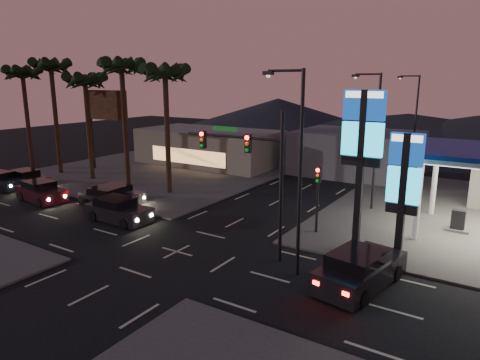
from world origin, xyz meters
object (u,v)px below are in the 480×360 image
Objects in this scene: car_lane_a_front at (118,210)px; car_lane_b_front at (118,195)px; suv_station at (360,270)px; pylon_sign_short at (404,180)px; pylon_sign_tall at (362,139)px; car_lane_b_mid at (108,198)px; traffic_signal_mast at (252,162)px; car_lane_b_rear at (27,179)px; car_lane_a_mid at (41,192)px; car_lane_a_rear at (0,181)px.

car_lane_a_front reaches higher than car_lane_b_front.
pylon_sign_short is at bearing 71.51° from suv_station.
car_lane_b_mid is at bearing -175.49° from pylon_sign_tall.
pylon_sign_short is 1.41× the size of car_lane_a_front.
traffic_signal_mast is 14.99m from car_lane_b_mid.
suv_station is (20.44, -3.64, 0.16)m from car_lane_b_front.
traffic_signal_mast is at bearing -5.57° from car_lane_b_rear.
car_lane_a_mid reaches higher than car_lane_a_rear.
car_lane_b_front is (-21.46, 0.60, -3.99)m from pylon_sign_short.
car_lane_a_front is at bearing -30.30° from car_lane_b_mid.
car_lane_b_mid is 0.82× the size of suv_station.
car_lane_b_front is at bearing 27.06° from car_lane_a_mid.
car_lane_a_mid is 1.09× the size of car_lane_b_rear.
traffic_signal_mast is at bearing -160.87° from pylon_sign_short.
car_lane_a_mid is 1.13× the size of car_lane_b_front.
pylon_sign_tall reaches higher than car_lane_a_front.
pylon_sign_short is 33.04m from car_lane_b_rear.
car_lane_a_rear is 12.69m from car_lane_b_front.
pylon_sign_short is at bearing 7.82° from car_lane_a_front.
car_lane_a_rear is (-6.78, 0.44, -0.04)m from car_lane_a_mid.
car_lane_a_front reaches higher than car_lane_b_mid.
suv_station is (-1.02, -3.04, -3.83)m from pylon_sign_short.
suv_station is at bearing -108.49° from pylon_sign_short.
car_lane_a_mid reaches higher than car_lane_b_rear.
pylon_sign_short is 4.99m from suv_station.
suv_station is at bearing -4.83° from traffic_signal_mast.
car_lane_a_rear is at bearing -168.84° from car_lane_b_front.
car_lane_a_mid is at bearing -21.82° from car_lane_b_rear.
car_lane_a_front is (-15.49, -3.47, -5.65)m from pylon_sign_tall.
car_lane_b_rear is (-32.81, -0.02, -3.96)m from pylon_sign_short.
pylon_sign_short is 1.51× the size of car_lane_b_mid.
car_lane_a_rear is 1.02× the size of car_lane_b_rear.
pylon_sign_tall reaches higher than car_lane_b_mid.
traffic_signal_mast is 1.67× the size of car_lane_a_rear.
car_lane_a_mid is 1.10× the size of car_lane_b_mid.
car_lane_a_rear is 1.07× the size of car_lane_b_front.
traffic_signal_mast reaches higher than car_lane_a_front.
traffic_signal_mast is 11.65m from car_lane_a_front.
car_lane_b_mid is at bearing 149.70° from car_lane_a_front.
car_lane_b_mid is (0.07, -1.09, 0.01)m from car_lane_b_front.
car_lane_a_mid is (-24.62, -3.29, -5.65)m from pylon_sign_tall.
traffic_signal_mast is at bearing -12.34° from car_lane_b_front.
traffic_signal_mast is 1.73× the size of car_lane_b_mid.
pylon_sign_tall reaches higher than pylon_sign_short.
car_lane_a_rear is 12.59m from car_lane_b_mid.
car_lane_b_mid is (5.73, 1.80, -0.07)m from car_lane_a_mid.
car_lane_a_front is 15.01m from car_lane_b_rear.
car_lane_b_rear is at bearing 174.57° from suv_station.
pylon_sign_short is at bearing 0.03° from car_lane_b_rear.
traffic_signal_mast reaches higher than car_lane_b_front.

